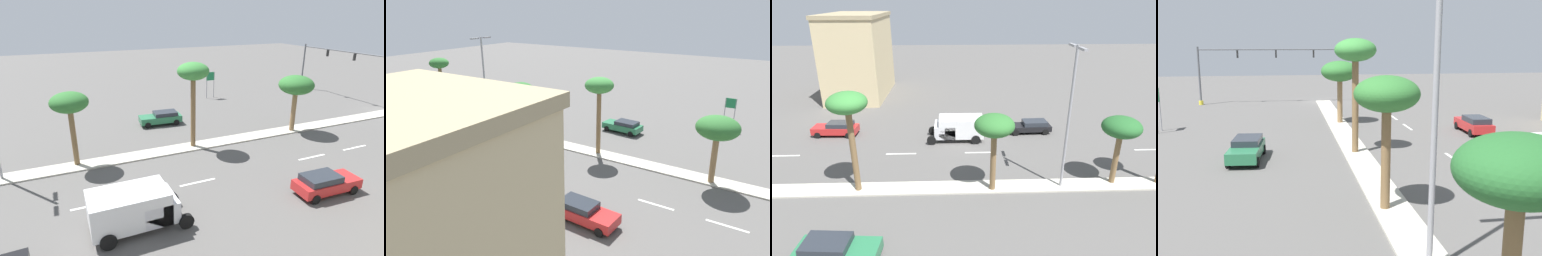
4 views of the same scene
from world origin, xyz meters
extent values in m
plane|color=#565451|center=(0.00, 33.53, 0.00)|extent=(160.00, 160.00, 0.00)
cube|color=#B7B2A3|center=(0.00, 43.11, 0.06)|extent=(1.80, 86.23, 0.12)
cube|color=silver|center=(-6.08, 12.98, 0.01)|extent=(0.20, 2.80, 0.01)
cube|color=silver|center=(-6.08, 18.03, 0.01)|extent=(0.20, 2.80, 0.01)
cube|color=silver|center=(-6.08, 28.75, 0.01)|extent=(0.20, 2.80, 0.01)
cube|color=silver|center=(-6.08, 36.13, 0.01)|extent=(0.20, 2.80, 0.01)
cube|color=silver|center=(-6.08, 52.43, 0.01)|extent=(0.20, 2.80, 0.01)
cylinder|color=gray|center=(15.33, 16.48, 1.85)|extent=(0.10, 0.10, 3.71)
cylinder|color=gray|center=(15.33, 17.61, 1.85)|extent=(0.10, 0.10, 3.71)
cube|color=#19723F|center=(15.33, 17.05, 3.13)|extent=(0.08, 1.25, 1.16)
cylinder|color=olive|center=(-0.28, 15.41, 2.20)|extent=(0.49, 0.49, 4.15)
ellipsoid|color=#2D6B2D|center=(-0.28, 15.41, 4.88)|extent=(3.45, 3.45, 1.90)
cylinder|color=brown|center=(0.06, 26.43, 3.30)|extent=(0.44, 0.44, 6.36)
ellipsoid|color=#387F38|center=(0.06, 26.43, 6.97)|extent=(2.77, 2.77, 1.52)
cylinder|color=brown|center=(0.34, 36.54, 2.45)|extent=(0.42, 0.42, 4.65)
ellipsoid|color=#2D6B2D|center=(0.34, 36.54, 5.27)|extent=(2.87, 2.87, 1.58)
cylinder|color=brown|center=(-0.29, 46.04, 2.19)|extent=(0.42, 0.42, 4.13)
ellipsoid|color=#235B28|center=(-0.29, 46.04, 4.75)|extent=(2.85, 2.85, 1.57)
cylinder|color=brown|center=(-0.09, 49.63, 3.43)|extent=(0.45, 0.45, 6.63)
ellipsoid|color=#2D6B2D|center=(-0.09, 49.63, 7.17)|extent=(2.41, 2.41, 1.32)
cylinder|color=gray|center=(0.10, 41.86, 5.44)|extent=(0.20, 0.20, 10.64)
cube|color=gray|center=(-0.80, 41.86, 10.61)|extent=(1.10, 0.24, 0.16)
cube|color=gray|center=(1.00, 41.86, 10.61)|extent=(1.10, 0.24, 0.16)
cube|color=#287047|center=(7.23, 27.22, 0.66)|extent=(2.17, 4.64, 0.68)
cube|color=#262B33|center=(7.19, 26.66, 1.20)|extent=(1.84, 2.60, 0.40)
cylinder|color=black|center=(6.47, 28.86, 0.32)|extent=(0.27, 0.65, 0.64)
cylinder|color=black|center=(8.22, 28.73, 0.32)|extent=(0.27, 0.65, 0.64)
cylinder|color=black|center=(6.24, 25.71, 0.32)|extent=(0.27, 0.65, 0.64)
cylinder|color=black|center=(8.00, 25.58, 0.32)|extent=(0.27, 0.65, 0.64)
cube|color=black|center=(-10.83, 41.83, 0.60)|extent=(1.90, 4.56, 0.56)
cube|color=#262B33|center=(-10.85, 42.40, 1.10)|extent=(1.66, 2.53, 0.45)
cylinder|color=black|center=(-9.94, 40.29, 0.32)|extent=(0.24, 0.65, 0.64)
cylinder|color=black|center=(-11.61, 40.23, 0.32)|extent=(0.24, 0.65, 0.64)
cylinder|color=black|center=(-10.05, 43.44, 0.32)|extent=(0.24, 0.65, 0.64)
cylinder|color=black|center=(-11.72, 43.38, 0.32)|extent=(0.24, 0.65, 0.64)
cube|color=red|center=(-10.83, 21.26, 0.66)|extent=(1.97, 4.65, 0.69)
cube|color=#262B33|center=(-10.80, 21.83, 1.23)|extent=(1.70, 2.58, 0.45)
cylinder|color=black|center=(-10.05, 19.63, 0.32)|extent=(0.25, 0.65, 0.64)
cylinder|color=black|center=(-11.74, 19.70, 0.32)|extent=(0.25, 0.65, 0.64)
cylinder|color=black|center=(-9.92, 22.83, 0.32)|extent=(0.25, 0.65, 0.64)
cylinder|color=black|center=(-11.60, 22.90, 0.32)|extent=(0.25, 0.65, 0.64)
cylinder|color=black|center=(-3.91, 54.53, 0.32)|extent=(0.26, 0.65, 0.64)
cube|color=silver|center=(-9.29, 32.83, 1.09)|extent=(2.49, 2.08, 1.28)
cube|color=silver|center=(-9.29, 34.46, 1.42)|extent=(2.49, 4.42, 1.93)
cylinder|color=black|center=(-8.05, 31.50, 0.45)|extent=(0.28, 0.90, 0.90)
cylinder|color=black|center=(-10.54, 31.50, 0.45)|extent=(0.28, 0.90, 0.90)
cylinder|color=black|center=(-8.05, 35.89, 0.45)|extent=(0.28, 0.90, 0.90)
cylinder|color=black|center=(-10.54, 35.89, 0.45)|extent=(0.28, 0.90, 0.90)
camera|label=1|loc=(-24.66, 37.30, 11.71)|focal=29.84mm
camera|label=2|loc=(-28.74, 10.47, 14.06)|focal=33.25mm
camera|label=3|loc=(21.59, 33.59, 13.68)|focal=30.63mm
camera|label=4|loc=(4.56, 54.06, 7.40)|focal=39.50mm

